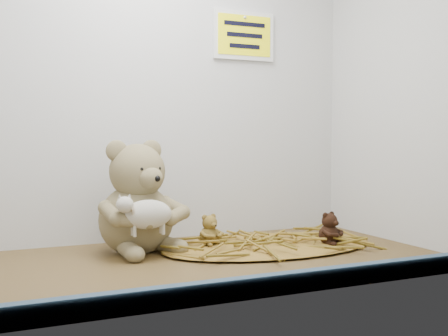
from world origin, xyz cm
name	(u,v)px	position (x,y,z in cm)	size (l,w,h in cm)	color
alcove_shell	(164,56)	(0.00, 9.00, 45.00)	(120.40, 60.20, 90.40)	#493419
front_rail	(237,289)	(0.00, -28.80, 1.80)	(119.28, 2.20, 3.60)	#32485F
straw_bed	(269,245)	(26.34, 7.75, 0.53)	(54.75, 31.79, 1.06)	brown
main_teddy	(136,196)	(-4.67, 15.83, 13.13)	(21.18, 22.36, 26.26)	#8E8257
toy_lamb	(148,214)	(-4.67, 6.42, 10.03)	(13.96, 8.52, 9.02)	beige
mini_teddy_tan	(209,228)	(12.74, 13.21, 4.79)	(6.01, 6.34, 7.45)	olive
mini_teddy_brown	(329,227)	(39.94, 2.28, 4.97)	(6.31, 6.66, 7.83)	black
wall_sign	(244,36)	(30.00, 29.40, 55.00)	(16.00, 1.20, 11.00)	#FFF80D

